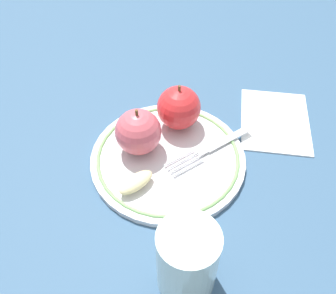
{
  "coord_description": "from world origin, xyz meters",
  "views": [
    {
      "loc": [
        -0.37,
        -0.01,
        0.47
      ],
      "look_at": [
        0.02,
        -0.01,
        0.03
      ],
      "focal_mm": 40.0,
      "sensor_mm": 36.0,
      "label": 1
    }
  ],
  "objects_px": {
    "apple_red_whole": "(138,132)",
    "apple_second_whole": "(179,108)",
    "drinking_glass": "(187,260)",
    "apple_slice_front": "(136,182)",
    "fork": "(213,147)",
    "plate": "(168,158)",
    "napkin_folded": "(275,120)"
  },
  "relations": [
    {
      "from": "apple_second_whole",
      "to": "apple_slice_front",
      "type": "height_order",
      "value": "apple_second_whole"
    },
    {
      "from": "plate",
      "to": "drinking_glass",
      "type": "height_order",
      "value": "drinking_glass"
    },
    {
      "from": "apple_second_whole",
      "to": "fork",
      "type": "distance_m",
      "value": 0.09
    },
    {
      "from": "apple_slice_front",
      "to": "drinking_glass",
      "type": "relative_size",
      "value": 0.54
    },
    {
      "from": "apple_red_whole",
      "to": "drinking_glass",
      "type": "relative_size",
      "value": 0.76
    },
    {
      "from": "fork",
      "to": "apple_second_whole",
      "type": "bearing_deg",
      "value": -78.68
    },
    {
      "from": "apple_red_whole",
      "to": "drinking_glass",
      "type": "xyz_separation_m",
      "value": [
        -0.21,
        -0.07,
        0.0
      ]
    },
    {
      "from": "plate",
      "to": "apple_red_whole",
      "type": "height_order",
      "value": "apple_red_whole"
    },
    {
      "from": "apple_second_whole",
      "to": "apple_slice_front",
      "type": "xyz_separation_m",
      "value": [
        -0.13,
        0.07,
        -0.03
      ]
    },
    {
      "from": "apple_red_whole",
      "to": "apple_slice_front",
      "type": "xyz_separation_m",
      "value": [
        -0.08,
        0.0,
        -0.03
      ]
    },
    {
      "from": "apple_red_whole",
      "to": "apple_second_whole",
      "type": "height_order",
      "value": "same"
    },
    {
      "from": "apple_second_whole",
      "to": "fork",
      "type": "relative_size",
      "value": 0.55
    },
    {
      "from": "drinking_glass",
      "to": "apple_slice_front",
      "type": "bearing_deg",
      "value": 26.66
    },
    {
      "from": "plate",
      "to": "apple_slice_front",
      "type": "xyz_separation_m",
      "value": [
        -0.06,
        0.05,
        0.02
      ]
    },
    {
      "from": "apple_red_whole",
      "to": "napkin_folded",
      "type": "xyz_separation_m",
      "value": [
        0.07,
        -0.24,
        -0.05
      ]
    },
    {
      "from": "apple_red_whole",
      "to": "napkin_folded",
      "type": "distance_m",
      "value": 0.25
    },
    {
      "from": "apple_red_whole",
      "to": "fork",
      "type": "xyz_separation_m",
      "value": [
        -0.0,
        -0.12,
        -0.04
      ]
    },
    {
      "from": "fork",
      "to": "plate",
      "type": "bearing_deg",
      "value": -21.16
    },
    {
      "from": "fork",
      "to": "drinking_glass",
      "type": "xyz_separation_m",
      "value": [
        -0.21,
        0.05,
        0.04
      ]
    },
    {
      "from": "apple_red_whole",
      "to": "napkin_folded",
      "type": "relative_size",
      "value": 0.53
    },
    {
      "from": "apple_red_whole",
      "to": "apple_second_whole",
      "type": "relative_size",
      "value": 1.0
    },
    {
      "from": "apple_second_whole",
      "to": "drinking_glass",
      "type": "relative_size",
      "value": 0.76
    },
    {
      "from": "apple_red_whole",
      "to": "apple_second_whole",
      "type": "bearing_deg",
      "value": -49.54
    },
    {
      "from": "plate",
      "to": "fork",
      "type": "height_order",
      "value": "fork"
    },
    {
      "from": "apple_red_whole",
      "to": "fork",
      "type": "distance_m",
      "value": 0.13
    },
    {
      "from": "napkin_folded",
      "to": "apple_second_whole",
      "type": "bearing_deg",
      "value": 95.39
    },
    {
      "from": "apple_second_whole",
      "to": "napkin_folded",
      "type": "relative_size",
      "value": 0.53
    },
    {
      "from": "apple_second_whole",
      "to": "apple_slice_front",
      "type": "bearing_deg",
      "value": 153.21
    },
    {
      "from": "drinking_glass",
      "to": "napkin_folded",
      "type": "xyz_separation_m",
      "value": [
        0.29,
        -0.17,
        -0.05
      ]
    },
    {
      "from": "plate",
      "to": "apple_red_whole",
      "type": "xyz_separation_m",
      "value": [
        0.02,
        0.05,
        0.04
      ]
    },
    {
      "from": "plate",
      "to": "drinking_glass",
      "type": "bearing_deg",
      "value": -174.05
    },
    {
      "from": "fork",
      "to": "napkin_folded",
      "type": "distance_m",
      "value": 0.14
    }
  ]
}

